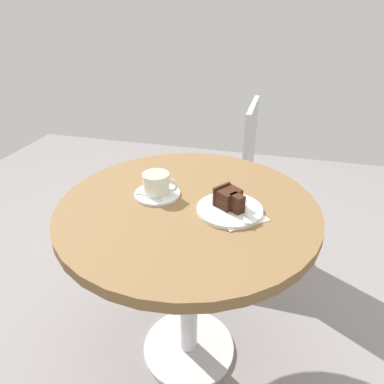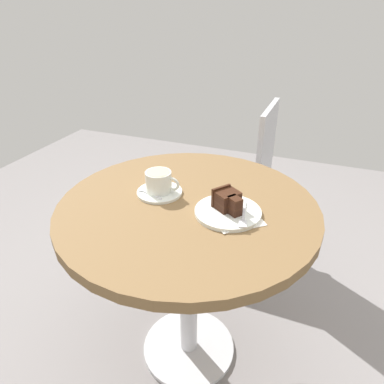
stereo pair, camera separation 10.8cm
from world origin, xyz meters
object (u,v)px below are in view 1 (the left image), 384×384
Objects in this scene: cafe_chair at (230,167)px; saucer at (157,194)px; coffee_cup at (157,183)px; cake_plate at (230,210)px; teaspoon at (145,195)px; cake_slice at (229,199)px; napkin at (236,215)px; fork at (246,214)px.

saucer is at bearing -10.49° from cafe_chair.
cake_plate is at bearing -9.09° from coffee_cup.
teaspoon reaches higher than cake_plate.
cake_slice is 0.52× the size of napkin.
coffee_cup is 1.15× the size of cake_slice.
cake_plate is at bearing 8.87° from cafe_chair.
saucer is at bearing -121.87° from teaspoon.
saucer is 1.08× the size of fork.
cake_plate is (0.25, -0.04, 0.00)m from saucer.
coffee_cup is 0.58× the size of cake_plate.
cafe_chair is (0.15, 0.72, -0.21)m from saucer.
fork is 0.72× the size of napkin.
teaspoon reaches higher than saucer.
saucer is at bearing -112.65° from fork.
cake_plate is 0.79m from cafe_chair.
fork is at bearing 12.46° from cafe_chair.
cake_slice is (0.24, -0.03, -0.01)m from coffee_cup.
cake_slice is (-0.01, 0.01, 0.03)m from cake_plate.
coffee_cup is 0.60× the size of napkin.
fork reaches higher than cake_plate.
napkin is at bearing -115.60° from fork.
napkin is (-0.03, 0.01, -0.01)m from fork.
cake_plate is 1.98× the size of cake_slice.
coffee_cup reaches higher than saucer.
cake_plate is (0.25, -0.04, -0.04)m from coffee_cup.
cake_slice reaches higher than fork.
teaspoon is 0.31m from napkin.
saucer is 1.47× the size of teaspoon.
napkin is (0.02, -0.02, -0.00)m from cake_plate.
cafe_chair reaches higher than fork.
teaspoon is at bearing -139.05° from saucer.
napkin is at bearing -39.95° from cake_slice.
napkin is at bearing -167.99° from teaspoon.
cafe_chair is at bearing 97.57° from cake_slice.
fork is (0.34, -0.04, 0.00)m from teaspoon.
cake_plate is at bearing -53.00° from cake_slice.
cafe_chair reaches higher than coffee_cup.
cafe_chair is at bearing 97.89° from cake_plate.
coffee_cup is at bearing 172.31° from cake_slice.
teaspoon is 0.51× the size of cake_plate.
cafe_chair reaches higher than cake_slice.
saucer is 0.25m from cake_plate.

